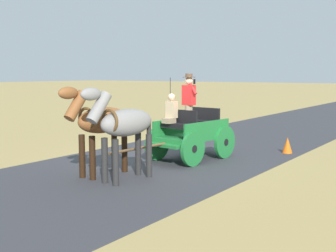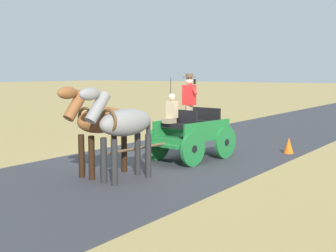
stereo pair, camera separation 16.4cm
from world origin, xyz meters
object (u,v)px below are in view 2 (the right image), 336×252
(horse_drawn_carriage, at_px, (190,132))
(horse_near_side, at_px, (123,125))
(horse_off_side, at_px, (99,122))
(traffic_cone, at_px, (289,145))

(horse_drawn_carriage, bearing_deg, horse_near_side, 91.95)
(horse_off_side, xyz_separation_m, traffic_cone, (-2.68, -5.65, -1.07))
(horse_drawn_carriage, relative_size, horse_off_side, 2.04)
(horse_drawn_carriage, height_order, horse_off_side, horse_drawn_carriage)
(horse_drawn_carriage, relative_size, horse_near_side, 2.04)
(horse_near_side, xyz_separation_m, traffic_cone, (-1.86, -5.73, -1.07))
(horse_drawn_carriage, height_order, traffic_cone, horse_drawn_carriage)
(horse_drawn_carriage, xyz_separation_m, traffic_cone, (-1.96, -2.67, -0.57))
(horse_drawn_carriage, bearing_deg, traffic_cone, -126.23)
(horse_off_side, bearing_deg, horse_drawn_carriage, -103.70)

